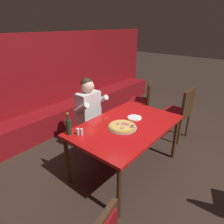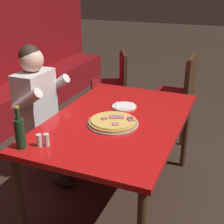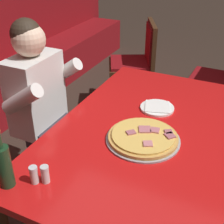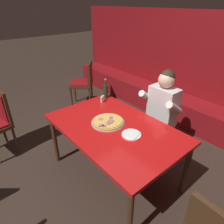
# 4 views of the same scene
# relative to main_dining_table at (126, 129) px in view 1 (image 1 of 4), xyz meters

# --- Properties ---
(ground_plane) EXTENTS (24.00, 24.00, 0.00)m
(ground_plane) POSITION_rel_main_dining_table_xyz_m (0.00, 0.00, -0.69)
(ground_plane) COLOR #33261E
(booth_wall_panel) EXTENTS (6.80, 0.16, 1.90)m
(booth_wall_panel) POSITION_rel_main_dining_table_xyz_m (0.00, 2.18, 0.26)
(booth_wall_panel) COLOR maroon
(booth_wall_panel) RESTS_ON ground_plane
(booth_bench) EXTENTS (6.46, 0.48, 0.46)m
(booth_bench) POSITION_rel_main_dining_table_xyz_m (0.00, 1.86, -0.46)
(booth_bench) COLOR maroon
(booth_bench) RESTS_ON ground_plane
(main_dining_table) EXTENTS (1.57, 1.01, 0.76)m
(main_dining_table) POSITION_rel_main_dining_table_xyz_m (0.00, 0.00, 0.00)
(main_dining_table) COLOR #422816
(main_dining_table) RESTS_ON ground_plane
(pizza) EXTENTS (0.39, 0.39, 0.05)m
(pizza) POSITION_rel_main_dining_table_xyz_m (-0.11, -0.01, 0.09)
(pizza) COLOR #9E9EA3
(pizza) RESTS_ON main_dining_table
(plate_white_paper) EXTENTS (0.21, 0.21, 0.02)m
(plate_white_paper) POSITION_rel_main_dining_table_xyz_m (0.24, 0.03, 0.08)
(plate_white_paper) COLOR white
(plate_white_paper) RESTS_ON main_dining_table
(beer_bottle) EXTENTS (0.07, 0.07, 0.29)m
(beer_bottle) POSITION_rel_main_dining_table_xyz_m (-0.67, 0.41, 0.18)
(beer_bottle) COLOR #19381E
(beer_bottle) RESTS_ON main_dining_table
(shaker_black_pepper) EXTENTS (0.04, 0.04, 0.09)m
(shaker_black_pepper) POSITION_rel_main_dining_table_xyz_m (-0.59, 0.27, 0.11)
(shaker_black_pepper) COLOR silver
(shaker_black_pepper) RESTS_ON main_dining_table
(shaker_red_pepper_flakes) EXTENTS (0.04, 0.04, 0.09)m
(shaker_red_pepper_flakes) POSITION_rel_main_dining_table_xyz_m (-0.61, 0.31, 0.11)
(shaker_red_pepper_flakes) COLOR silver
(shaker_red_pepper_flakes) RESTS_ON main_dining_table
(diner_seated_blue_shirt) EXTENTS (0.53, 0.53, 1.27)m
(diner_seated_blue_shirt) POSITION_rel_main_dining_table_xyz_m (0.06, 0.73, 0.02)
(diner_seated_blue_shirt) COLOR black
(diner_seated_blue_shirt) RESTS_ON ground_plane
(dining_chair_far_right) EXTENTS (0.59, 0.59, 0.95)m
(dining_chair_far_right) POSITION_rel_main_dining_table_xyz_m (1.44, 0.62, -0.12)
(dining_chair_far_right) COLOR #422816
(dining_chair_far_right) RESTS_ON ground_plane
(dining_chair_near_right) EXTENTS (0.45, 0.45, 1.01)m
(dining_chair_near_right) POSITION_rel_main_dining_table_xyz_m (1.36, -0.23, -0.09)
(dining_chair_near_right) COLOR #422816
(dining_chair_near_right) RESTS_ON ground_plane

